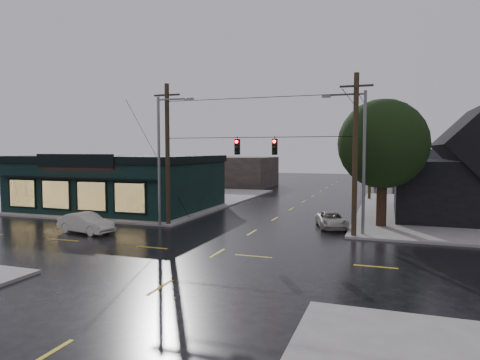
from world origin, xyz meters
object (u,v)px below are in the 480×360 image
(utility_pole_nw, at_px, (168,226))
(utility_pole_ne, at_px, (354,238))
(suv_silver, at_px, (332,220))
(sedan_cream, at_px, (86,223))
(corner_tree, at_px, (383,144))

(utility_pole_nw, distance_m, utility_pole_ne, 13.00)
(utility_pole_ne, xyz_separation_m, suv_silver, (-1.75, 3.03, 0.55))
(utility_pole_ne, xyz_separation_m, sedan_cream, (-16.77, -4.24, 0.66))
(utility_pole_nw, distance_m, sedan_cream, 5.72)
(corner_tree, xyz_separation_m, suv_silver, (-3.29, -1.12, -5.31))
(sedan_cream, bearing_deg, utility_pole_ne, -65.91)
(corner_tree, relative_size, suv_silver, 2.23)
(sedan_cream, bearing_deg, corner_tree, -55.47)
(corner_tree, relative_size, sedan_cream, 2.19)
(utility_pole_ne, relative_size, suv_silver, 2.56)
(utility_pole_ne, bearing_deg, sedan_cream, -165.81)
(utility_pole_nw, bearing_deg, utility_pole_ne, 0.00)
(utility_pole_nw, relative_size, sedan_cream, 2.52)
(corner_tree, xyz_separation_m, sedan_cream, (-18.31, -8.40, -5.20))
(sedan_cream, height_order, suv_silver, sedan_cream)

